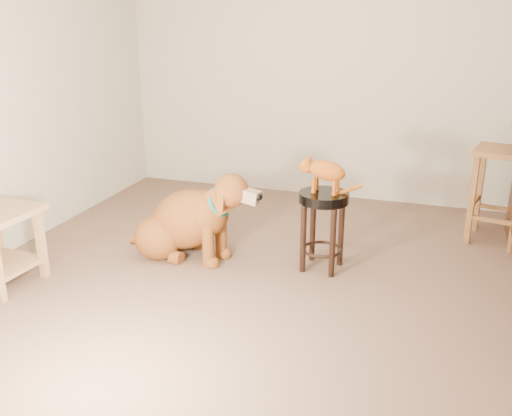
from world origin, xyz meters
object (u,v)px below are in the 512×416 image
(wood_stool, at_px, (498,194))
(golden_retriever, at_px, (188,222))
(padded_stool, at_px, (323,215))
(tabby_kitten, at_px, (324,171))

(wood_stool, relative_size, golden_retriever, 0.66)
(golden_retriever, bearing_deg, padded_stool, 13.63)
(tabby_kitten, bearing_deg, padded_stool, -5.72)
(tabby_kitten, bearing_deg, golden_retriever, -168.73)
(wood_stool, height_order, tabby_kitten, tabby_kitten)
(padded_stool, relative_size, golden_retriever, 0.50)
(padded_stool, distance_m, tabby_kitten, 0.34)
(padded_stool, xyz_separation_m, tabby_kitten, (-0.01, 0.00, 0.34))
(wood_stool, height_order, golden_retriever, wood_stool)
(padded_stool, distance_m, golden_retriever, 1.07)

